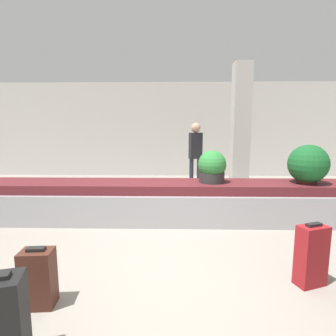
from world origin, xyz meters
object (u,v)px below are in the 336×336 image
at_px(pillar, 240,130).
at_px(traveler_0, 195,150).
at_px(suitcase_0, 38,278).
at_px(potted_plant_0, 308,165).
at_px(suitcase_1, 311,255).
at_px(potted_plant_1, 212,167).

relative_size(pillar, traveler_0, 1.80).
bearing_deg(suitcase_0, potted_plant_0, 28.68).
bearing_deg(potted_plant_0, pillar, 107.46).
height_order(suitcase_1, traveler_0, traveler_0).
height_order(suitcase_0, suitcase_1, suitcase_1).
relative_size(suitcase_0, potted_plant_1, 1.01).
relative_size(suitcase_0, traveler_0, 0.32).
xyz_separation_m(suitcase_0, potted_plant_0, (3.53, 2.32, 0.74)).
xyz_separation_m(pillar, suitcase_1, (-0.23, -4.02, -1.28)).
xyz_separation_m(suitcase_1, potted_plant_0, (0.88, 1.93, 0.69)).
bearing_deg(potted_plant_1, potted_plant_0, -1.47).
distance_m(suitcase_0, suitcase_1, 2.67).
bearing_deg(pillar, traveler_0, 165.82).
xyz_separation_m(pillar, traveler_0, (-1.08, 0.27, -0.52)).
height_order(pillar, suitcase_0, pillar).
relative_size(pillar, suitcase_1, 4.81).
relative_size(potted_plant_1, traveler_0, 0.31).
bearing_deg(suitcase_0, potted_plant_1, 46.63).
bearing_deg(potted_plant_1, pillar, 64.47).
xyz_separation_m(potted_plant_1, traveler_0, (-0.10, 2.32, 0.13)).
bearing_deg(pillar, potted_plant_0, -72.54).
bearing_deg(traveler_0, suitcase_1, 82.04).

